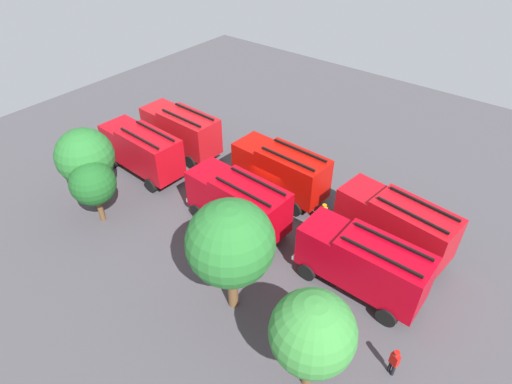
{
  "coord_description": "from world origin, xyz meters",
  "views": [
    {
      "loc": [
        -14.11,
        17.83,
        18.92
      ],
      "look_at": [
        0.0,
        0.0,
        1.4
      ],
      "focal_mm": 29.53,
      "sensor_mm": 36.0,
      "label": 1
    }
  ],
  "objects_px": {
    "fire_truck_2": "(181,129)",
    "traffic_cone_0": "(347,335)",
    "firefighter_2": "(221,248)",
    "firefighter_0": "(394,361)",
    "tree_3": "(85,157)",
    "fire_truck_4": "(238,201)",
    "fire_truck_5": "(142,149)",
    "tree_0": "(313,333)",
    "firefighter_1": "(280,152)",
    "firefighter_4": "(323,214)",
    "tree_2": "(93,183)",
    "fire_truck_0": "(395,222)",
    "fire_truck_1": "(280,169)",
    "fire_truck_3": "(363,262)",
    "tree_1": "(230,243)",
    "firefighter_3": "(324,180)"
  },
  "relations": [
    {
      "from": "firefighter_0",
      "to": "tree_3",
      "type": "bearing_deg",
      "value": 112.82
    },
    {
      "from": "fire_truck_4",
      "to": "firefighter_3",
      "type": "height_order",
      "value": "fire_truck_4"
    },
    {
      "from": "firefighter_2",
      "to": "tree_1",
      "type": "bearing_deg",
      "value": -88.39
    },
    {
      "from": "firefighter_1",
      "to": "tree_2",
      "type": "xyz_separation_m",
      "value": [
        5.23,
        13.21,
        2.09
      ]
    },
    {
      "from": "fire_truck_0",
      "to": "tree_2",
      "type": "bearing_deg",
      "value": 36.86
    },
    {
      "from": "firefighter_4",
      "to": "firefighter_1",
      "type": "bearing_deg",
      "value": -18.86
    },
    {
      "from": "firefighter_2",
      "to": "tree_0",
      "type": "distance_m",
      "value": 9.24
    },
    {
      "from": "fire_truck_3",
      "to": "tree_1",
      "type": "height_order",
      "value": "tree_1"
    },
    {
      "from": "fire_truck_2",
      "to": "firefighter_2",
      "type": "xyz_separation_m",
      "value": [
        -10.81,
        7.15,
        -1.12
      ]
    },
    {
      "from": "fire_truck_5",
      "to": "firefighter_1",
      "type": "xyz_separation_m",
      "value": [
        -7.28,
        -7.76,
        -1.19
      ]
    },
    {
      "from": "tree_0",
      "to": "fire_truck_4",
      "type": "bearing_deg",
      "value": -33.76
    },
    {
      "from": "firefighter_1",
      "to": "firefighter_4",
      "type": "bearing_deg",
      "value": -74.56
    },
    {
      "from": "fire_truck_2",
      "to": "fire_truck_4",
      "type": "height_order",
      "value": "same"
    },
    {
      "from": "firefighter_0",
      "to": "firefighter_4",
      "type": "relative_size",
      "value": 0.95
    },
    {
      "from": "tree_1",
      "to": "tree_2",
      "type": "distance_m",
      "value": 11.6
    },
    {
      "from": "firefighter_2",
      "to": "tree_1",
      "type": "relative_size",
      "value": 0.27
    },
    {
      "from": "tree_0",
      "to": "traffic_cone_0",
      "type": "distance_m",
      "value": 4.73
    },
    {
      "from": "firefighter_2",
      "to": "tree_1",
      "type": "xyz_separation_m",
      "value": [
        -2.65,
        2.02,
        3.57
      ]
    },
    {
      "from": "fire_truck_4",
      "to": "tree_2",
      "type": "xyz_separation_m",
      "value": [
        7.63,
        5.23,
        0.89
      ]
    },
    {
      "from": "firefighter_2",
      "to": "traffic_cone_0",
      "type": "bearing_deg",
      "value": -51.83
    },
    {
      "from": "fire_truck_5",
      "to": "firefighter_1",
      "type": "height_order",
      "value": "fire_truck_5"
    },
    {
      "from": "fire_truck_4",
      "to": "firefighter_4",
      "type": "xyz_separation_m",
      "value": [
        -4.35,
        -3.47,
        -1.14
      ]
    },
    {
      "from": "firefighter_4",
      "to": "tree_2",
      "type": "bearing_deg",
      "value": 50.93
    },
    {
      "from": "tree_2",
      "to": "fire_truck_0",
      "type": "bearing_deg",
      "value": -149.88
    },
    {
      "from": "firefighter_4",
      "to": "tree_0",
      "type": "distance_m",
      "value": 11.33
    },
    {
      "from": "fire_truck_0",
      "to": "firefighter_4",
      "type": "relative_size",
      "value": 4.16
    },
    {
      "from": "fire_truck_3",
      "to": "firefighter_2",
      "type": "xyz_separation_m",
      "value": [
        7.44,
        3.16,
        -1.12
      ]
    },
    {
      "from": "firefighter_0",
      "to": "firefighter_3",
      "type": "height_order",
      "value": "firefighter_3"
    },
    {
      "from": "fire_truck_0",
      "to": "fire_truck_1",
      "type": "distance_m",
      "value": 8.65
    },
    {
      "from": "fire_truck_4",
      "to": "firefighter_3",
      "type": "xyz_separation_m",
      "value": [
        -2.42,
        -6.71,
        -1.13
      ]
    },
    {
      "from": "fire_truck_2",
      "to": "firefighter_3",
      "type": "bearing_deg",
      "value": -166.24
    },
    {
      "from": "tree_1",
      "to": "traffic_cone_0",
      "type": "bearing_deg",
      "value": -162.12
    },
    {
      "from": "fire_truck_0",
      "to": "fire_truck_5",
      "type": "distance_m",
      "value": 18.82
    },
    {
      "from": "firefighter_0",
      "to": "firefighter_4",
      "type": "distance_m",
      "value": 10.51
    },
    {
      "from": "fire_truck_1",
      "to": "tree_2",
      "type": "relative_size",
      "value": 1.61
    },
    {
      "from": "tree_3",
      "to": "firefighter_0",
      "type": "bearing_deg",
      "value": -177.44
    },
    {
      "from": "fire_truck_2",
      "to": "traffic_cone_0",
      "type": "distance_m",
      "value": 20.76
    },
    {
      "from": "fire_truck_4",
      "to": "tree_3",
      "type": "relative_size",
      "value": 1.24
    },
    {
      "from": "fire_truck_0",
      "to": "firefighter_2",
      "type": "height_order",
      "value": "fire_truck_0"
    },
    {
      "from": "fire_truck_3",
      "to": "fire_truck_5",
      "type": "xyz_separation_m",
      "value": [
        18.33,
        -0.06,
        0.0
      ]
    },
    {
      "from": "firefighter_3",
      "to": "traffic_cone_0",
      "type": "relative_size",
      "value": 2.76
    },
    {
      "from": "firefighter_4",
      "to": "tree_3",
      "type": "height_order",
      "value": "tree_3"
    },
    {
      "from": "firefighter_0",
      "to": "firefighter_3",
      "type": "distance_m",
      "value": 14.15
    },
    {
      "from": "fire_truck_4",
      "to": "fire_truck_5",
      "type": "relative_size",
      "value": 1.0
    },
    {
      "from": "firefighter_0",
      "to": "tree_3",
      "type": "xyz_separation_m",
      "value": [
        21.61,
        0.97,
        3.0
      ]
    },
    {
      "from": "fire_truck_3",
      "to": "firefighter_2",
      "type": "bearing_deg",
      "value": 23.59
    },
    {
      "from": "fire_truck_4",
      "to": "firefighter_1",
      "type": "xyz_separation_m",
      "value": [
        2.4,
        -7.98,
        -1.19
      ]
    },
    {
      "from": "fire_truck_2",
      "to": "traffic_cone_0",
      "type": "height_order",
      "value": "fire_truck_2"
    },
    {
      "from": "traffic_cone_0",
      "to": "fire_truck_3",
      "type": "bearing_deg",
      "value": -71.47
    },
    {
      "from": "firefighter_1",
      "to": "fire_truck_5",
      "type": "bearing_deg",
      "value": -173.92
    }
  ]
}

